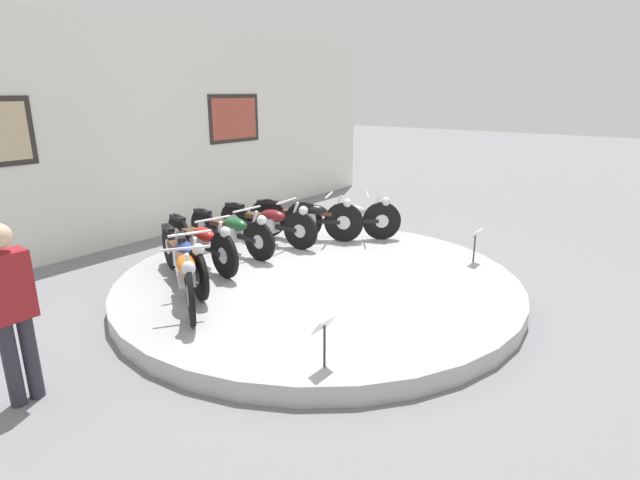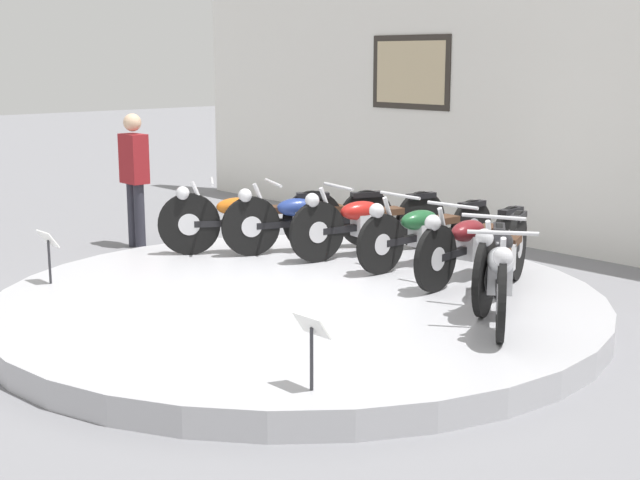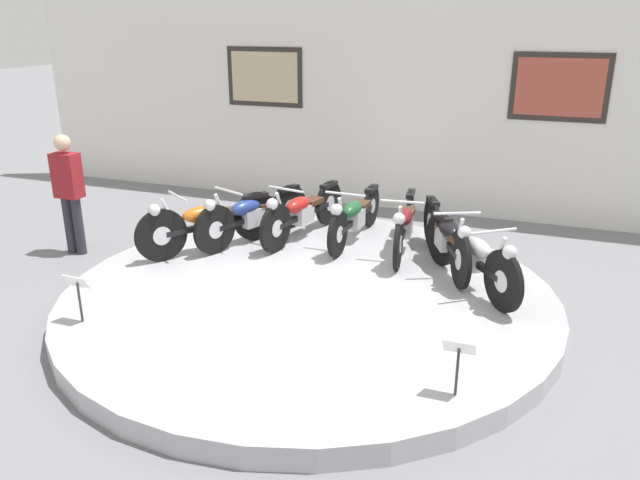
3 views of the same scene
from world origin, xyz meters
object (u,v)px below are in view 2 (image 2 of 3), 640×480
motorcycle_green (425,229)px  motorcycle_black (501,254)px  info_placard_front_centre (312,336)px  motorcycle_maroon (473,241)px  motorcycle_orange (248,217)px  info_placard_front_left (48,246)px  motorcycle_blue (306,217)px  visitor_standing (134,173)px  motorcycle_red (368,220)px  motorcycle_silver (500,271)px

motorcycle_green → motorcycle_black: 1.39m
info_placard_front_centre → motorcycle_maroon: bearing=110.4°
motorcycle_orange → info_placard_front_left: bearing=-94.8°
motorcycle_blue → visitor_standing: bearing=-162.5°
motorcycle_blue → info_placard_front_centre: bearing=-40.9°
motorcycle_blue → motorcycle_green: motorcycle_blue is taller
motorcycle_maroon → info_placard_front_centre: (1.15, -3.10, -0.01)m
motorcycle_maroon → info_placard_front_left: motorcycle_maroon is taller
info_placard_front_left → info_placard_front_centre: same height
visitor_standing → motorcycle_maroon: bearing=14.1°
motorcycle_black → visitor_standing: bearing=-171.5°
motorcycle_orange → motorcycle_red: motorcycle_orange is taller
motorcycle_green → motorcycle_silver: motorcycle_silver is taller
motorcycle_maroon → info_placard_front_centre: 3.31m
motorcycle_green → motorcycle_silver: 1.96m
motorcycle_red → motorcycle_black: motorcycle_black is taller
motorcycle_black → visitor_standing: 5.04m
motorcycle_maroon → motorcycle_green: bearing=170.0°
motorcycle_blue → visitor_standing: size_ratio=1.13×
motorcycle_green → info_placard_front_centre: size_ratio=3.82×
motorcycle_maroon → info_placard_front_left: 4.03m
motorcycle_black → visitor_standing: size_ratio=1.12×
motorcycle_black → motorcycle_blue: bearing=-180.0°
motorcycle_orange → motorcycle_blue: bearing=54.7°
motorcycle_orange → motorcycle_red: bearing=42.4°
motorcycle_black → info_placard_front_centre: 2.81m
motorcycle_red → motorcycle_green: (0.71, 0.12, -0.02)m
motorcycle_orange → info_placard_front_centre: bearing=-32.1°
motorcycle_blue → info_placard_front_centre: (3.17, -2.75, -0.02)m
motorcycle_red → visitor_standing: visitor_standing is taller
motorcycle_silver → info_placard_front_left: (-3.55, -2.22, -0.03)m
motorcycle_orange → motorcycle_black: motorcycle_orange is taller
motorcycle_red → motorcycle_silver: 2.55m
motorcycle_red → info_placard_front_centre: motorcycle_red is taller
motorcycle_orange → info_placard_front_left: (-0.19, -2.22, -0.03)m
motorcycle_green → motorcycle_orange: bearing=-149.1°
motorcycle_orange → motorcycle_red: 1.31m
motorcycle_silver → motorcycle_red: bearing=159.8°
motorcycle_orange → motorcycle_black: (2.99, 0.53, -0.00)m
motorcycle_maroon → info_placard_front_centre: bearing=-69.6°
motorcycle_black → info_placard_front_centre: (0.56, -2.75, -0.03)m
motorcycle_red → info_placard_front_left: motorcycle_red is taller
motorcycle_black → info_placard_front_left: bearing=-139.1°
motorcycle_blue → motorcycle_silver: (2.99, -0.52, 0.00)m
motorcycle_green → visitor_standing: bearing=-161.5°
motorcycle_blue → motorcycle_green: (1.31, 0.48, -0.02)m
motorcycle_maroon → visitor_standing: visitor_standing is taller
motorcycle_maroon → info_placard_front_left: bearing=-129.7°
info_placard_front_left → motorcycle_orange: bearing=85.2°
info_placard_front_left → info_placard_front_centre: 3.73m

